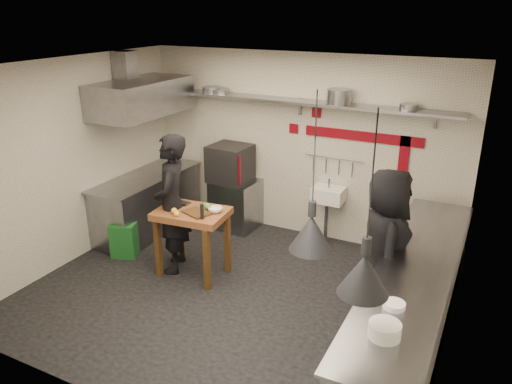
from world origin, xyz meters
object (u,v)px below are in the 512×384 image
at_px(combi_oven, 230,163).
at_px(chef_left, 172,204).
at_px(green_bin, 125,239).
at_px(prep_table, 193,242).
at_px(chef_right, 385,246).
at_px(oven_stand, 236,204).

height_order(combi_oven, chef_left, chef_left).
distance_m(green_bin, prep_table, 1.21).
height_order(chef_left, chef_right, chef_left).
height_order(oven_stand, chef_left, chef_left).
relative_size(combi_oven, prep_table, 0.66).
bearing_deg(prep_table, combi_oven, 94.72).
relative_size(oven_stand, chef_left, 0.42).
relative_size(oven_stand, prep_table, 0.87).
bearing_deg(combi_oven, oven_stand, 47.15).
bearing_deg(green_bin, chef_left, -0.09).
bearing_deg(chef_right, prep_table, 74.27).
xyz_separation_m(green_bin, chef_left, (0.88, -0.00, 0.70)).
bearing_deg(prep_table, chef_left, 172.88).
bearing_deg(combi_oven, chef_right, -22.73).
relative_size(green_bin, chef_right, 0.28).
xyz_separation_m(prep_table, chef_right, (2.47, 0.17, 0.44)).
bearing_deg(chef_left, prep_table, 64.76).
height_order(combi_oven, prep_table, combi_oven).
height_order(oven_stand, combi_oven, combi_oven).
distance_m(green_bin, chef_left, 1.12).
xyz_separation_m(oven_stand, green_bin, (-0.96, -1.58, -0.15)).
bearing_deg(combi_oven, prep_table, -75.88).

